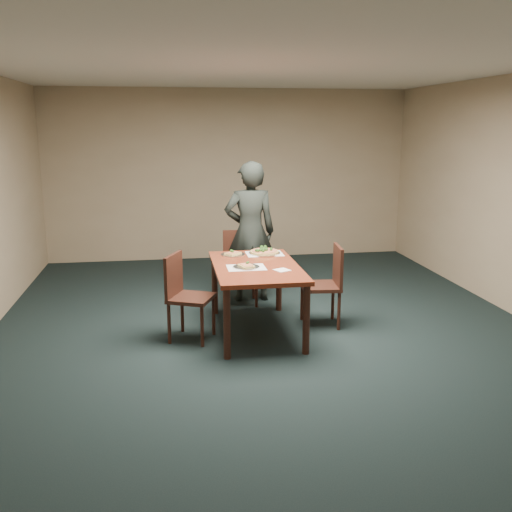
{
  "coord_description": "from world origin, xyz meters",
  "views": [
    {
      "loc": [
        -1.04,
        -5.5,
        2.21
      ],
      "look_at": [
        -0.12,
        0.34,
        0.85
      ],
      "focal_mm": 40.0,
      "sensor_mm": 36.0,
      "label": 1
    }
  ],
  "objects": [
    {
      "name": "dining_table",
      "position": [
        -0.12,
        0.34,
        0.66
      ],
      "size": [
        0.9,
        1.5,
        0.75
      ],
      "color": "maroon",
      "rests_on": "ground"
    },
    {
      "name": "slice_plate_near",
      "position": [
        -0.24,
        0.25,
        0.76
      ],
      "size": [
        0.28,
        0.28,
        0.06
      ],
      "color": "silver",
      "rests_on": "dining_table"
    },
    {
      "name": "ground",
      "position": [
        0.0,
        0.0,
        0.0
      ],
      "size": [
        8.0,
        8.0,
        0.0
      ],
      "primitive_type": "plane",
      "color": "black",
      "rests_on": "ground"
    },
    {
      "name": "chair_left",
      "position": [
        -0.89,
        0.26,
        0.52
      ],
      "size": [
        0.55,
        0.55,
        0.91
      ],
      "rotation": [
        0.0,
        0.0,
        1.16
      ],
      "color": "black",
      "rests_on": "ground"
    },
    {
      "name": "diner",
      "position": [
        -0.01,
        1.53,
        0.89
      ],
      "size": [
        0.65,
        0.43,
        1.78
      ],
      "primitive_type": "imported",
      "rotation": [
        0.0,
        0.0,
        3.14
      ],
      "color": "black",
      "rests_on": "ground"
    },
    {
      "name": "chair_far",
      "position": [
        -0.15,
        1.46,
        0.52
      ],
      "size": [
        0.44,
        0.44,
        0.91
      ],
      "rotation": [
        0.0,
        0.0,
        -0.05
      ],
      "color": "black",
      "rests_on": "ground"
    },
    {
      "name": "pizza_pan",
      "position": [
        0.06,
        0.87,
        0.78
      ],
      "size": [
        0.36,
        0.36,
        0.07
      ],
      "color": "silver",
      "rests_on": "dining_table"
    },
    {
      "name": "placemat_main",
      "position": [
        0.06,
        0.87,
        0.75
      ],
      "size": [
        0.42,
        0.32,
        0.0
      ],
      "primitive_type": "cube",
      "color": "white",
      "rests_on": "dining_table"
    },
    {
      "name": "room_shell",
      "position": [
        0.0,
        0.0,
        1.74
      ],
      "size": [
        8.0,
        8.0,
        8.0
      ],
      "color": "tan",
      "rests_on": "ground"
    },
    {
      "name": "napkin",
      "position": [
        0.11,
        0.08,
        0.75
      ],
      "size": [
        0.19,
        0.19,
        0.01
      ],
      "primitive_type": "cube",
      "rotation": [
        0.0,
        0.0,
        0.45
      ],
      "color": "white",
      "rests_on": "dining_table"
    },
    {
      "name": "placemat_near",
      "position": [
        -0.24,
        0.25,
        0.75
      ],
      "size": [
        0.4,
        0.3,
        0.0
      ],
      "primitive_type": "cube",
      "color": "white",
      "rests_on": "dining_table"
    },
    {
      "name": "slice_plate_far",
      "position": [
        -0.31,
        0.87,
        0.76
      ],
      "size": [
        0.28,
        0.28,
        0.06
      ],
      "color": "silver",
      "rests_on": "dining_table"
    },
    {
      "name": "chair_right",
      "position": [
        0.7,
        0.44,
        0.52
      ],
      "size": [
        0.46,
        0.46,
        0.91
      ],
      "rotation": [
        0.0,
        0.0,
        -1.67
      ],
      "color": "black",
      "rests_on": "ground"
    }
  ]
}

